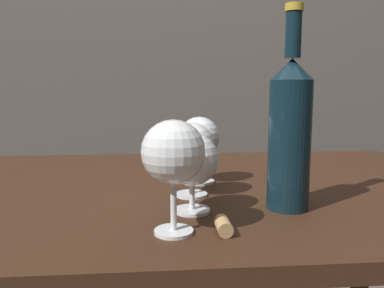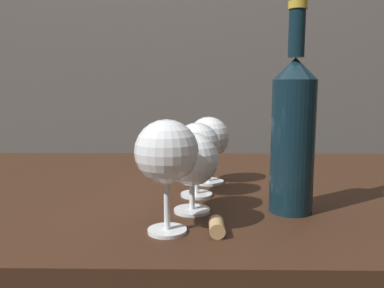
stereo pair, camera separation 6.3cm
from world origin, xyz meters
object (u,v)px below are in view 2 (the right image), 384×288
wine_glass_port (192,161)px  cork (217,227)px  wine_glass_cabernet (209,139)px  wine_glass_white (166,153)px  wine_bottle (293,132)px  wine_glass_pinot (197,147)px

wine_glass_port → cork: (0.04, -0.10, -0.08)m
wine_glass_cabernet → wine_glass_white: bearing=-102.9°
wine_glass_white → wine_glass_port: 0.10m
wine_glass_white → wine_bottle: size_ratio=0.48×
wine_glass_port → wine_glass_white: bearing=-110.1°
wine_glass_white → wine_glass_port: wine_glass_white is taller
cork → wine_glass_cabernet: bearing=90.7°
wine_glass_pinot → wine_bottle: (0.16, -0.09, 0.04)m
cork → wine_glass_port: bearing=110.1°
wine_glass_port → cork: wine_glass_port is taller
wine_glass_white → wine_bottle: bearing=26.3°
wine_glass_port → wine_glass_pinot: bearing=85.7°
wine_glass_pinot → wine_bottle: size_ratio=0.42×
wine_glass_port → wine_bottle: bearing=1.8°
wine_glass_cabernet → wine_bottle: wine_bottle is taller
wine_glass_white → wine_glass_cabernet: (0.07, 0.29, -0.02)m
wine_glass_white → wine_glass_port: bearing=69.9°
wine_glass_white → wine_glass_pinot: (0.04, 0.19, -0.02)m
wine_bottle → cork: size_ratio=8.07×
wine_glass_white → wine_glass_pinot: 0.20m
wine_glass_white → cork: bearing=-5.2°
wine_glass_white → cork: size_ratio=3.88×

